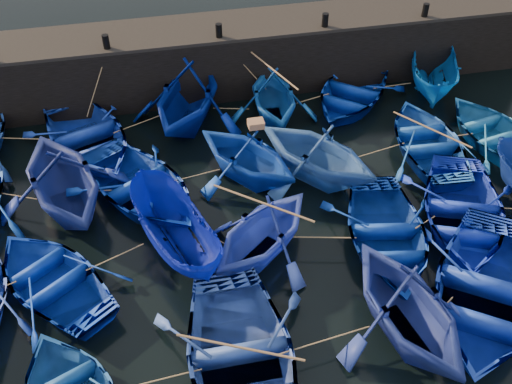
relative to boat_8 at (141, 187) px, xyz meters
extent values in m
plane|color=black|center=(3.44, -4.38, -0.52)|extent=(120.00, 120.00, 0.00)
cube|color=black|center=(3.44, 6.12, 0.73)|extent=(26.00, 2.50, 2.50)
cube|color=black|center=(3.44, 6.12, 2.04)|extent=(26.00, 2.50, 0.12)
cylinder|color=black|center=(-0.56, 5.22, 2.35)|extent=(0.24, 0.24, 0.50)
cylinder|color=black|center=(3.44, 5.22, 2.35)|extent=(0.24, 0.24, 0.50)
cylinder|color=black|center=(7.44, 5.22, 2.35)|extent=(0.24, 0.24, 0.50)
cylinder|color=black|center=(11.44, 5.22, 2.35)|extent=(0.24, 0.24, 0.50)
imported|color=#1231B1|center=(-1.66, 3.00, 0.02)|extent=(5.34, 6.18, 1.08)
imported|color=navy|center=(1.98, 3.79, 0.73)|extent=(5.76, 6.07, 2.51)
imported|color=#0F4FB0|center=(5.07, 3.45, 0.49)|extent=(3.61, 4.10, 2.03)
imported|color=navy|center=(8.26, 3.82, -0.02)|extent=(5.72, 5.90, 1.00)
imported|color=#065099|center=(11.61, 3.88, 0.37)|extent=(3.35, 4.90, 1.77)
imported|color=navy|center=(-2.24, 0.06, 0.73)|extent=(5.39, 5.81, 2.51)
imported|color=#0D39C5|center=(0.00, 0.00, 0.00)|extent=(5.67, 6.16, 1.04)
imported|color=#09349C|center=(3.45, 0.28, 0.51)|extent=(5.08, 5.18, 2.07)
imported|color=#2C5AA8|center=(5.67, -0.17, 0.61)|extent=(5.59, 5.67, 2.26)
imported|color=#0F419E|center=(9.84, 0.33, -0.04)|extent=(3.65, 4.88, 0.97)
imported|color=#1963A1|center=(12.39, 0.34, -0.06)|extent=(4.00, 5.01, 0.93)
imported|color=#072CA2|center=(-2.55, -3.11, -0.07)|extent=(5.07, 5.35, 0.90)
imported|color=#051391|center=(0.82, -2.47, 0.31)|extent=(2.99, 4.59, 1.66)
imported|color=blue|center=(3.21, -3.10, 0.50)|extent=(5.12, 5.05, 2.04)
imported|color=navy|center=(6.77, -3.51, -0.02)|extent=(4.23, 5.33, 1.00)
imported|color=#0E25B8|center=(9.32, -3.16, 0.00)|extent=(5.21, 6.03, 1.05)
imported|color=#284899|center=(1.88, -6.68, 0.04)|extent=(3.97, 5.50, 1.13)
imported|color=navy|center=(6.08, -6.39, 0.62)|extent=(4.49, 4.96, 2.28)
imported|color=#112FAB|center=(8.48, -6.01, 0.07)|extent=(6.61, 7.03, 1.19)
cube|color=#966541|center=(3.75, 0.28, 1.65)|extent=(0.49, 0.39, 0.22)
cylinder|color=tan|center=(-3.66, 3.29, 0.03)|extent=(2.21, 0.62, 0.04)
cylinder|color=tan|center=(0.16, 3.39, 0.03)|extent=(1.86, 0.82, 0.04)
cylinder|color=tan|center=(3.53, 3.62, 0.03)|extent=(1.30, 0.37, 0.04)
cylinder|color=tan|center=(6.67, 3.64, 0.03)|extent=(1.40, 0.41, 0.04)
cylinder|color=tan|center=(9.94, 3.85, 0.03)|extent=(1.55, 0.09, 0.04)
cylinder|color=tan|center=(-3.79, 0.37, 0.03)|extent=(1.33, 0.65, 0.04)
cylinder|color=tan|center=(-1.12, 0.03, 0.03)|extent=(0.44, 0.09, 0.04)
cylinder|color=tan|center=(1.73, 0.14, 0.03)|extent=(1.66, 0.32, 0.04)
cylinder|color=tan|center=(4.56, 0.06, 0.03)|extent=(0.45, 0.47, 0.04)
cylinder|color=tan|center=(7.76, 0.08, 0.03)|extent=(2.38, 0.54, 0.04)
cylinder|color=tan|center=(11.11, 0.34, 0.03)|extent=(0.74, 0.05, 0.04)
cylinder|color=tan|center=(-3.61, -3.17, 0.03)|extent=(0.33, 0.15, 0.04)
cylinder|color=tan|center=(-0.87, -2.79, 0.03)|extent=(1.58, 0.68, 0.04)
cylinder|color=tan|center=(2.01, -2.78, 0.03)|extent=(0.61, 0.65, 0.04)
cylinder|color=tan|center=(4.99, -3.30, 0.03)|extent=(1.77, 0.45, 0.04)
cylinder|color=tan|center=(8.04, -3.34, 0.03)|extent=(0.77, 0.38, 0.04)
cylinder|color=tan|center=(10.69, -3.31, 0.03)|extent=(0.95, 0.33, 0.04)
cylinder|color=tan|center=(-0.02, -6.74, 0.03)|extent=(2.01, 0.16, 0.04)
cylinder|color=tan|center=(3.98, -6.54, 0.03)|extent=(2.40, 0.32, 0.04)
cylinder|color=tan|center=(7.28, -6.20, 0.03)|extent=(0.62, 0.42, 0.04)
cylinder|color=tan|center=(-1.11, 4.66, 1.06)|extent=(1.15, 0.97, 2.09)
cylinder|color=tan|center=(2.71, 5.05, 1.06)|extent=(1.49, 0.17, 2.09)
cylinder|color=tan|center=(4.26, 4.89, 1.06)|extent=(1.67, 0.51, 2.09)
cylinder|color=tan|center=(7.85, 5.07, 1.06)|extent=(0.86, 0.13, 2.08)
cylinder|color=tan|center=(11.53, 5.10, 1.06)|extent=(0.22, 0.08, 2.07)
cylinder|color=#99724C|center=(5.07, 3.45, 1.54)|extent=(1.08, 2.84, 0.06)
cylinder|color=#99724C|center=(9.84, 0.33, 0.47)|extent=(1.77, 2.49, 0.06)
cylinder|color=#99724C|center=(3.21, -3.10, 1.55)|extent=(2.34, 1.97, 0.06)
cylinder|color=#99724C|center=(1.88, -6.68, 0.64)|extent=(2.74, 1.32, 0.06)
camera|label=1|loc=(0.76, -13.71, 11.93)|focal=40.00mm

